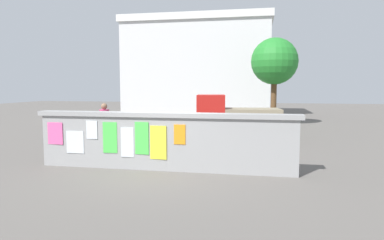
{
  "coord_description": "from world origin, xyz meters",
  "views": [
    {
      "loc": [
        2.46,
        -8.64,
        2.22
      ],
      "look_at": [
        0.32,
        2.28,
        1.12
      ],
      "focal_mm": 32.07,
      "sensor_mm": 36.0,
      "label": 1
    }
  ],
  "objects_px": {
    "auto_rickshaw_truck": "(234,116)",
    "bicycle_far": "(142,129)",
    "bicycle_near": "(124,144)",
    "person_walking": "(105,121)",
    "motorcycle": "(182,141)",
    "tree_roadside": "(275,62)"
  },
  "relations": [
    {
      "from": "motorcycle",
      "to": "person_walking",
      "type": "xyz_separation_m",
      "value": [
        -2.97,
        0.7,
        0.52
      ]
    },
    {
      "from": "bicycle_near",
      "to": "person_walking",
      "type": "relative_size",
      "value": 1.04
    },
    {
      "from": "auto_rickshaw_truck",
      "to": "bicycle_far",
      "type": "distance_m",
      "value": 4.03
    },
    {
      "from": "motorcycle",
      "to": "bicycle_far",
      "type": "xyz_separation_m",
      "value": [
        -2.56,
        3.51,
        -0.1
      ]
    },
    {
      "from": "tree_roadside",
      "to": "bicycle_near",
      "type": "bearing_deg",
      "value": -117.76
    },
    {
      "from": "auto_rickshaw_truck",
      "to": "bicycle_far",
      "type": "height_order",
      "value": "auto_rickshaw_truck"
    },
    {
      "from": "auto_rickshaw_truck",
      "to": "motorcycle",
      "type": "distance_m",
      "value": 4.65
    },
    {
      "from": "bicycle_near",
      "to": "tree_roadside",
      "type": "relative_size",
      "value": 0.34
    },
    {
      "from": "auto_rickshaw_truck",
      "to": "bicycle_far",
      "type": "bearing_deg",
      "value": -166.74
    },
    {
      "from": "bicycle_near",
      "to": "motorcycle",
      "type": "bearing_deg",
      "value": 7.09
    },
    {
      "from": "bicycle_near",
      "to": "auto_rickshaw_truck",
      "type": "bearing_deg",
      "value": 55.52
    },
    {
      "from": "person_walking",
      "to": "bicycle_far",
      "type": "bearing_deg",
      "value": 81.72
    },
    {
      "from": "motorcycle",
      "to": "person_walking",
      "type": "relative_size",
      "value": 1.16
    },
    {
      "from": "bicycle_near",
      "to": "person_walking",
      "type": "distance_m",
      "value": 1.57
    },
    {
      "from": "bicycle_far",
      "to": "tree_roadside",
      "type": "relative_size",
      "value": 0.34
    },
    {
      "from": "bicycle_far",
      "to": "person_walking",
      "type": "distance_m",
      "value": 2.91
    },
    {
      "from": "bicycle_far",
      "to": "tree_roadside",
      "type": "bearing_deg",
      "value": 45.77
    },
    {
      "from": "motorcycle",
      "to": "tree_roadside",
      "type": "xyz_separation_m",
      "value": [
        3.23,
        9.46,
        3.13
      ]
    },
    {
      "from": "motorcycle",
      "to": "person_walking",
      "type": "height_order",
      "value": "person_walking"
    },
    {
      "from": "motorcycle",
      "to": "bicycle_near",
      "type": "bearing_deg",
      "value": -172.91
    },
    {
      "from": "bicycle_near",
      "to": "bicycle_far",
      "type": "height_order",
      "value": "same"
    },
    {
      "from": "bicycle_near",
      "to": "person_walking",
      "type": "xyz_separation_m",
      "value": [
        -1.1,
        0.93,
        0.62
      ]
    }
  ]
}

